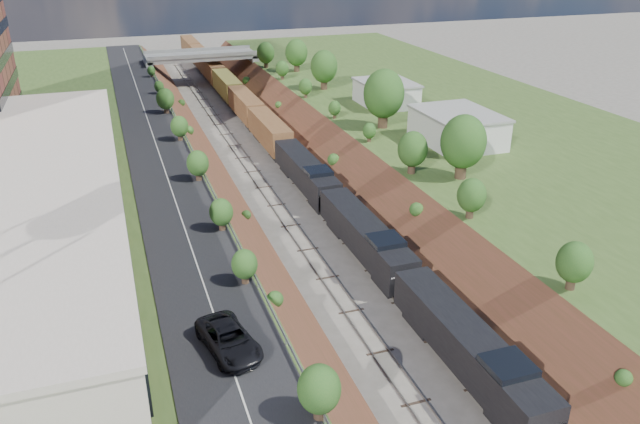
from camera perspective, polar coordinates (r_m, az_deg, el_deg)
platform_left at (r=85.17m, az=-26.03°, el=1.86°), size 44.00×180.00×5.00m
platform_right at (r=100.07m, az=14.58°, el=6.67°), size 44.00×180.00×5.00m
embankment_left at (r=85.77m, az=-11.14°, el=2.30°), size 10.00×180.00×10.00m
embankment_right at (r=90.97m, az=2.67°, el=4.03°), size 10.00×180.00×10.00m
rail_left_track at (r=87.11m, az=-5.69°, el=3.06°), size 1.58×180.00×0.18m
rail_right_track at (r=88.34m, az=-2.41°, el=3.47°), size 1.58×180.00×0.18m
road at (r=83.64m, az=-14.47°, el=5.10°), size 8.00×180.00×0.10m
guardrail at (r=83.67m, az=-11.70°, el=5.74°), size 0.10×171.00×0.70m
commercial_building at (r=62.02m, az=-24.21°, el=0.37°), size 14.30×62.30×7.00m
overpass at (r=145.19m, az=-10.79°, el=13.30°), size 24.50×8.30×7.40m
white_building_near at (r=87.39m, az=12.43°, el=7.46°), size 9.00×12.00×4.00m
white_building_far at (r=105.92m, az=6.06°, el=10.68°), size 8.00×10.00×3.60m
tree_right_large at (r=73.66m, az=12.97°, el=6.24°), size 5.25×5.25×7.61m
tree_left_crest at (r=47.03m, az=-5.20°, el=-7.01°), size 2.45×2.45×3.55m
freight_train at (r=113.72m, az=-6.64°, el=9.45°), size 3.18×161.76×4.72m
suv at (r=43.81m, az=-8.34°, el=-11.44°), size 4.15×6.84×1.77m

